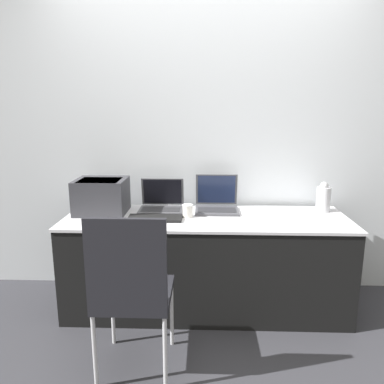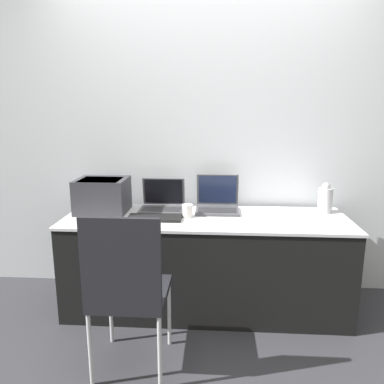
% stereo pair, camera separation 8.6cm
% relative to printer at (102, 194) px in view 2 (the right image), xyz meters
% --- Properties ---
extents(ground_plane, '(14.00, 14.00, 0.00)m').
position_rel_printer_xyz_m(ground_plane, '(0.80, -0.42, -0.86)').
color(ground_plane, '#333338').
extents(wall_back, '(8.00, 0.05, 2.60)m').
position_rel_printer_xyz_m(wall_back, '(0.80, 0.33, 0.44)').
color(wall_back, silver).
rests_on(wall_back, ground_plane).
extents(table, '(2.09, 0.67, 0.72)m').
position_rel_printer_xyz_m(table, '(0.80, -0.09, -0.50)').
color(table, black).
rests_on(table, ground_plane).
extents(printer, '(0.38, 0.33, 0.26)m').
position_rel_printer_xyz_m(printer, '(0.00, 0.00, 0.00)').
color(printer, '#333338').
rests_on(printer, table).
extents(laptop_left, '(0.34, 0.27, 0.24)m').
position_rel_printer_xyz_m(laptop_left, '(0.45, 0.09, -0.09)').
color(laptop_left, '#4C4C51').
rests_on(laptop_left, table).
extents(laptop_right, '(0.33, 0.31, 0.27)m').
position_rel_printer_xyz_m(laptop_right, '(0.88, 0.11, -0.08)').
color(laptop_right, '#4C4C51').
rests_on(laptop_right, table).
extents(external_keyboard, '(0.39, 0.16, 0.02)m').
position_rel_printer_xyz_m(external_keyboard, '(0.43, -0.17, -0.13)').
color(external_keyboard, black).
rests_on(external_keyboard, table).
extents(coffee_cup, '(0.08, 0.08, 0.09)m').
position_rel_printer_xyz_m(coffee_cup, '(0.66, -0.10, -0.09)').
color(coffee_cup, white).
rests_on(coffee_cup, table).
extents(metal_pitcher, '(0.11, 0.11, 0.23)m').
position_rel_printer_xyz_m(metal_pitcher, '(1.70, 0.10, -0.04)').
color(metal_pitcher, silver).
rests_on(metal_pitcher, table).
extents(chair, '(0.42, 0.44, 0.98)m').
position_rel_printer_xyz_m(chair, '(0.39, -0.87, -0.31)').
color(chair, black).
rests_on(chair, ground_plane).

